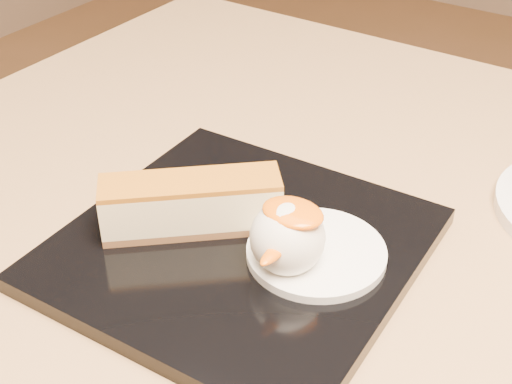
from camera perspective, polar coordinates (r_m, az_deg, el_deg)
The scene contains 6 objects.
dessert_plate at distance 0.48m, azimuth -1.35°, elevation -4.51°, with size 0.22×0.22×0.01m, color black.
cheesecake at distance 0.47m, azimuth -5.20°, elevation -0.96°, with size 0.11×0.10×0.04m.
cream_smear at distance 0.46m, azimuth 4.85°, elevation -4.84°, with size 0.09×0.09×0.01m, color white.
ice_cream_scoop at distance 0.44m, azimuth 2.53°, elevation -3.67°, with size 0.05×0.05×0.05m, color white.
mango_sauce at distance 0.43m, azimuth 2.97°, elevation -1.64°, with size 0.04×0.03×0.01m, color orange.
mint_sprig at distance 0.49m, azimuth 3.37°, elevation -1.67°, with size 0.04×0.03×0.00m.
Camera 1 is at (0.16, -0.29, 1.03)m, focal length 50.00 mm.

